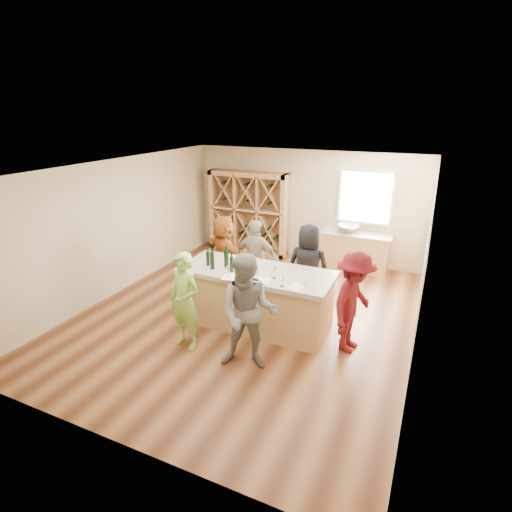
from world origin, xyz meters
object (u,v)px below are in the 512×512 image
at_px(wine_rack, 249,213).
at_px(tasting_counter_base, 256,300).
at_px(person_near_left, 185,301).
at_px(person_far_mid, 256,259).
at_px(wine_bottle_b, 212,260).
at_px(wine_bottle_c, 226,258).
at_px(person_near_right, 248,313).
at_px(sink, 348,228).
at_px(person_server, 353,302).
at_px(wine_bottle_e, 240,263).
at_px(wine_bottle_a, 208,258).
at_px(person_far_right, 308,267).
at_px(wine_bottle_d, 232,264).
at_px(person_far_left, 225,253).

relative_size(wine_rack, tasting_counter_base, 0.85).
height_order(person_near_left, person_far_mid, person_far_mid).
height_order(tasting_counter_base, person_near_left, person_near_left).
height_order(wine_rack, tasting_counter_base, wine_rack).
height_order(wine_rack, wine_bottle_b, wine_rack).
relative_size(tasting_counter_base, wine_bottle_c, 7.84).
bearing_deg(wine_bottle_b, person_near_right, -39.38).
height_order(wine_rack, person_far_mid, wine_rack).
distance_m(sink, wine_bottle_b, 4.07).
bearing_deg(person_server, tasting_counter_base, 98.92).
relative_size(wine_bottle_e, person_far_mid, 0.18).
height_order(wine_bottle_a, wine_bottle_c, wine_bottle_c).
bearing_deg(person_server, wine_rack, 56.07).
bearing_deg(person_far_right, wine_bottle_e, 54.54).
relative_size(wine_bottle_a, person_far_right, 0.15).
height_order(sink, person_server, person_server).
relative_size(wine_bottle_b, person_near_right, 0.17).
relative_size(sink, person_near_left, 0.33).
relative_size(sink, person_far_right, 0.31).
bearing_deg(wine_bottle_a, wine_bottle_b, -35.18).
bearing_deg(wine_bottle_c, tasting_counter_base, 7.98).
relative_size(sink, wine_bottle_b, 1.73).
relative_size(person_near_left, person_far_right, 0.95).
distance_m(tasting_counter_base, wine_bottle_d, 0.84).
bearing_deg(wine_bottle_d, wine_bottle_c, 141.15).
bearing_deg(wine_bottle_b, wine_rack, 105.92).
xyz_separation_m(wine_bottle_a, person_far_left, (-0.39, 1.32, -0.39)).
bearing_deg(person_far_right, person_near_right, 85.67).
bearing_deg(sink, wine_rack, 178.51).
bearing_deg(person_server, person_far_right, 56.49).
distance_m(wine_bottle_b, person_far_mid, 1.40).
relative_size(wine_rack, wine_bottle_a, 8.31).
height_order(wine_bottle_c, person_far_left, person_far_left).
distance_m(wine_bottle_b, wine_bottle_d, 0.37).
bearing_deg(wine_bottle_c, person_near_right, -49.26).
relative_size(person_far_mid, person_far_right, 0.96).
xyz_separation_m(wine_bottle_a, wine_bottle_e, (0.65, -0.01, 0.02)).
bearing_deg(wine_bottle_a, person_server, 1.24).
relative_size(sink, person_far_mid, 0.32).
bearing_deg(person_far_mid, person_near_right, 109.84).
relative_size(wine_bottle_a, wine_bottle_e, 0.86).
bearing_deg(sink, wine_bottle_d, -108.62).
bearing_deg(person_far_right, wine_bottle_b, 44.44).
bearing_deg(person_near_left, person_far_right, 66.86).
bearing_deg(wine_bottle_d, person_far_left, 122.97).
height_order(tasting_counter_base, person_far_left, person_far_left).
xyz_separation_m(person_near_left, person_near_right, (1.18, -0.09, 0.09)).
distance_m(wine_bottle_d, person_far_left, 1.72).
distance_m(person_near_right, person_server, 1.73).
height_order(person_near_right, person_server, person_near_right).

